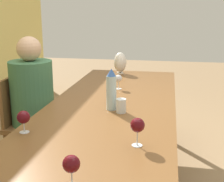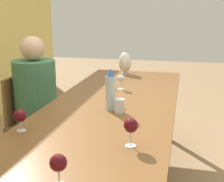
% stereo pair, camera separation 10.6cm
% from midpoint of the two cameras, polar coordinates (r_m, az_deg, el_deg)
% --- Properties ---
extents(dining_table, '(2.81, 0.95, 0.77)m').
position_cam_midpoint_polar(dining_table, '(2.32, -1.66, -4.45)').
color(dining_table, brown).
rests_on(dining_table, ground_plane).
extents(water_bottle, '(0.07, 0.07, 0.30)m').
position_cam_midpoint_polar(water_bottle, '(2.20, -1.49, 0.19)').
color(water_bottle, '#ADCCD6').
rests_on(water_bottle, dining_table).
extents(water_tumbler, '(0.07, 0.07, 0.10)m').
position_cam_midpoint_polar(water_tumbler, '(2.16, 0.27, -2.72)').
color(water_tumbler, silver).
rests_on(water_tumbler, dining_table).
extents(vase, '(0.14, 0.14, 0.24)m').
position_cam_midpoint_polar(vase, '(3.47, 0.64, 5.22)').
color(vase, silver).
rests_on(vase, dining_table).
extents(wine_glass_0, '(0.08, 0.08, 0.15)m').
position_cam_midpoint_polar(wine_glass_0, '(1.62, 2.82, -6.36)').
color(wine_glass_0, silver).
rests_on(wine_glass_0, dining_table).
extents(wine_glass_1, '(0.07, 0.07, 0.14)m').
position_cam_midpoint_polar(wine_glass_1, '(1.29, -9.86, -13.15)').
color(wine_glass_1, silver).
rests_on(wine_glass_1, dining_table).
extents(wine_glass_2, '(0.07, 0.07, 0.13)m').
position_cam_midpoint_polar(wine_glass_2, '(2.78, 0.10, 2.24)').
color(wine_glass_2, silver).
rests_on(wine_glass_2, dining_table).
extents(wine_glass_3, '(0.07, 0.07, 0.14)m').
position_cam_midpoint_polar(wine_glass_3, '(2.35, -1.47, 0.02)').
color(wine_glass_3, silver).
rests_on(wine_glass_3, dining_table).
extents(wine_glass_4, '(0.08, 0.08, 0.13)m').
position_cam_midpoint_polar(wine_glass_4, '(1.89, -17.46, -4.66)').
color(wine_glass_4, silver).
rests_on(wine_glass_4, dining_table).
extents(chair_far, '(0.44, 0.44, 0.87)m').
position_cam_midpoint_polar(chair_far, '(3.01, -16.28, -5.11)').
color(chair_far, brown).
rests_on(chair_far, ground_plane).
extents(person_far, '(0.38, 0.38, 1.24)m').
position_cam_midpoint_polar(person_far, '(2.92, -15.07, -1.90)').
color(person_far, '#2D2D38').
rests_on(person_far, ground_plane).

